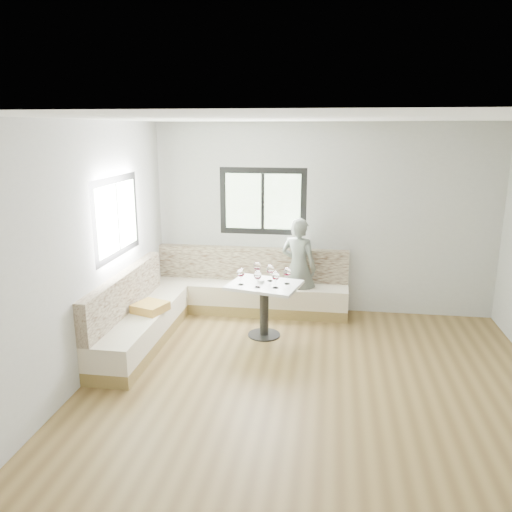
% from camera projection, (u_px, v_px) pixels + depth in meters
% --- Properties ---
extents(room, '(5.01, 5.01, 2.81)m').
position_uv_depth(room, '(310.00, 260.00, 5.04)').
color(room, brown).
rests_on(room, ground).
extents(banquette, '(2.90, 2.80, 0.95)m').
position_uv_depth(banquette, '(206.00, 302.00, 7.02)').
color(banquette, olive).
rests_on(banquette, ground).
extents(table, '(1.03, 0.88, 0.73)m').
position_uv_depth(table, '(264.00, 297.00, 6.58)').
color(table, black).
rests_on(table, ground).
extents(person, '(0.63, 0.51, 1.47)m').
position_uv_depth(person, '(299.00, 268.00, 7.27)').
color(person, '#5D635A').
rests_on(person, ground).
extents(olive_ramekin, '(0.09, 0.09, 0.04)m').
position_uv_depth(olive_ramekin, '(261.00, 281.00, 6.57)').
color(olive_ramekin, white).
rests_on(olive_ramekin, table).
extents(wine_glass_a, '(0.10, 0.10, 0.23)m').
position_uv_depth(wine_glass_a, '(241.00, 273.00, 6.45)').
color(wine_glass_a, white).
rests_on(wine_glass_a, table).
extents(wine_glass_b, '(0.10, 0.10, 0.23)m').
position_uv_depth(wine_glass_b, '(258.00, 276.00, 6.34)').
color(wine_glass_b, white).
rests_on(wine_glass_b, table).
extents(wine_glass_c, '(0.10, 0.10, 0.23)m').
position_uv_depth(wine_glass_c, '(276.00, 276.00, 6.31)').
color(wine_glass_c, white).
rests_on(wine_glass_c, table).
extents(wine_glass_d, '(0.10, 0.10, 0.23)m').
position_uv_depth(wine_glass_d, '(270.00, 270.00, 6.60)').
color(wine_glass_d, white).
rests_on(wine_glass_d, table).
extents(wine_glass_e, '(0.10, 0.10, 0.23)m').
position_uv_depth(wine_glass_e, '(287.00, 272.00, 6.48)').
color(wine_glass_e, white).
rests_on(wine_glass_e, table).
extents(wine_glass_f, '(0.10, 0.10, 0.23)m').
position_uv_depth(wine_glass_f, '(257.00, 267.00, 6.74)').
color(wine_glass_f, white).
rests_on(wine_glass_f, table).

